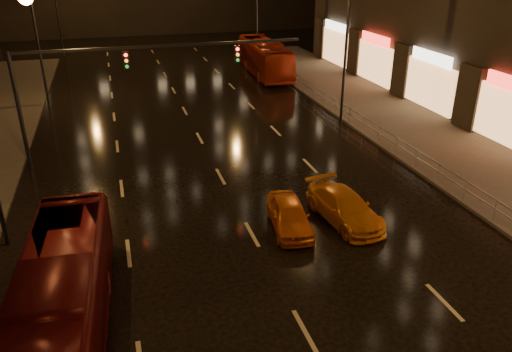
{
  "coord_description": "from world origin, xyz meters",
  "views": [
    {
      "loc": [
        -4.82,
        -7.13,
        10.78
      ],
      "look_at": [
        0.26,
        10.28,
        2.5
      ],
      "focal_mm": 35.0,
      "sensor_mm": 36.0,
      "label": 1
    }
  ],
  "objects_px": {
    "taxi_far": "(345,207)",
    "bus_curb": "(264,58)",
    "bus_red": "(62,300)",
    "taxi_near": "(289,215)"
  },
  "relations": [
    {
      "from": "bus_curb",
      "to": "taxi_far",
      "type": "bearing_deg",
      "value": -97.14
    },
    {
      "from": "bus_curb",
      "to": "taxi_far",
      "type": "height_order",
      "value": "bus_curb"
    },
    {
      "from": "bus_red",
      "to": "taxi_near",
      "type": "height_order",
      "value": "bus_red"
    },
    {
      "from": "bus_red",
      "to": "taxi_near",
      "type": "distance_m",
      "value": 9.67
    },
    {
      "from": "bus_red",
      "to": "bus_curb",
      "type": "height_order",
      "value": "bus_curb"
    },
    {
      "from": "bus_curb",
      "to": "taxi_near",
      "type": "distance_m",
      "value": 28.43
    },
    {
      "from": "bus_red",
      "to": "taxi_near",
      "type": "bearing_deg",
      "value": 29.93
    },
    {
      "from": "bus_curb",
      "to": "taxi_far",
      "type": "relative_size",
      "value": 2.51
    },
    {
      "from": "bus_curb",
      "to": "taxi_near",
      "type": "bearing_deg",
      "value": -102.14
    },
    {
      "from": "taxi_far",
      "to": "bus_curb",
      "type": "bearing_deg",
      "value": 72.99
    }
  ]
}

